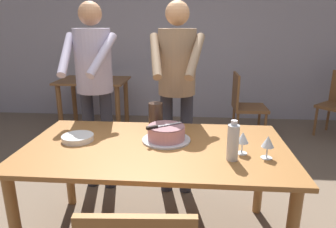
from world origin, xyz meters
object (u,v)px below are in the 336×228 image
Objects in this scene: background_chair_0 at (244,104)px; background_table at (94,90)px; wine_glass_far at (268,142)px; person_cutting_cake at (177,80)px; person_standing_beside at (94,78)px; main_dining_table at (156,159)px; cake_knife at (157,127)px; water_bottle at (233,142)px; hurricane_lamp at (156,116)px; plate_stack at (78,138)px; cake_on_platter at (166,134)px; wine_glass_near at (243,138)px.

background_table is at bearing 172.89° from background_chair_0.
person_cutting_cake is at bearing 125.58° from wine_glass_far.
main_dining_table is at bearing -48.82° from person_standing_beside.
cake_knife is 0.14× the size of person_standing_beside.
cake_knife is 0.95m from person_standing_beside.
water_bottle is 0.98m from person_cutting_cake.
plate_stack is at bearing -151.27° from hurricane_lamp.
background_chair_0 is (1.59, 1.45, -0.58)m from person_standing_beside.
background_chair_0 is at bearing 83.78° from wine_glass_far.
hurricane_lamp is 0.12× the size of person_standing_beside.
hurricane_lamp is at bearing -118.27° from background_chair_0.
wine_glass_far is 0.22m from water_bottle.
main_dining_table is 7.07× the size of water_bottle.
cake_on_platter is 0.38× the size of background_chair_0.
wine_glass_near is at bearing -8.36° from main_dining_table.
water_bottle is at bearing -20.32° from main_dining_table.
cake_on_platter is at bearing -41.92° from person_standing_beside.
hurricane_lamp is (-0.10, 0.23, 0.06)m from cake_on_platter.
cake_knife is 1.64× the size of wine_glass_near.
main_dining_table is at bearing 168.75° from wine_glass_far.
background_chair_0 is (0.95, 2.17, -0.16)m from main_dining_table.
main_dining_table is 8.42× the size of hurricane_lamp.
background_table is at bearing 116.68° from main_dining_table.
cake_knife is 0.26× the size of background_chair_0.
person_cutting_cake reaches higher than hurricane_lamp.
person_standing_beside is at bearing 145.93° from wine_glass_near.
wine_glass_near is at bearing -99.88° from background_chair_0.
hurricane_lamp is at bearing 98.76° from cake_knife.
person_cutting_cake and person_standing_beside have the same top height.
plate_stack is (-0.56, -0.01, -0.10)m from cake_knife.
cake_knife is at bearing 1.14° from plate_stack.
person_cutting_cake is at bearing 120.40° from wine_glass_near.
water_bottle is 0.25× the size of background_table.
hurricane_lamp reaches higher than cake_on_platter.
water_bottle is at bearing -44.28° from hurricane_lamp.
person_cutting_cake is at bearing -52.72° from background_table.
wine_glass_far is at bearing -11.25° from main_dining_table.
background_table is at bearing 125.28° from wine_glass_near.
wine_glass_far is at bearing 10.81° from water_bottle.
wine_glass_far is at bearing -32.93° from person_standing_beside.
cake_knife is (-0.06, -0.04, 0.06)m from cake_on_platter.
water_bottle is at bearing -66.36° from person_cutting_cake.
wine_glass_near is (0.56, -0.14, -0.01)m from cake_knife.
person_standing_beside is (-1.19, 0.81, 0.22)m from wine_glass_near.
person_standing_beside is (-0.70, 0.63, 0.27)m from cake_on_platter.
cake_on_platter is 0.20× the size of person_standing_beside.
water_bottle is at bearing -12.30° from plate_stack.
cake_on_platter reaches higher than background_table.
background_table is at bearing 123.16° from water_bottle.
cake_on_platter is at bearing 4.70° from plate_stack.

